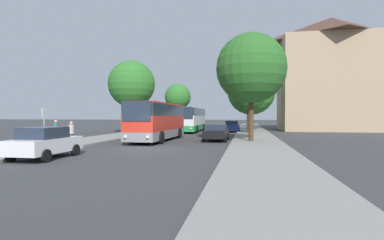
% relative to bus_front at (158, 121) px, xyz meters
% --- Properties ---
extents(ground_plane, '(300.00, 300.00, 0.00)m').
position_rel_bus_front_xyz_m(ground_plane, '(1.49, -6.71, -1.74)').
color(ground_plane, '#38383A').
rests_on(ground_plane, ground).
extents(sidewalk_left, '(4.00, 120.00, 0.15)m').
position_rel_bus_front_xyz_m(sidewalk_left, '(-5.51, -6.71, -1.67)').
color(sidewalk_left, gray).
rests_on(sidewalk_left, ground_plane).
extents(sidewalk_right, '(4.00, 120.00, 0.15)m').
position_rel_bus_front_xyz_m(sidewalk_right, '(8.49, -6.71, -1.67)').
color(sidewalk_right, gray).
rests_on(sidewalk_right, ground_plane).
extents(building_right_background, '(14.62, 11.19, 16.89)m').
position_rel_bus_front_xyz_m(building_right_background, '(20.17, 22.54, 6.70)').
color(building_right_background, tan).
rests_on(building_right_background, ground_plane).
extents(bus_front, '(2.80, 10.26, 3.26)m').
position_rel_bus_front_xyz_m(bus_front, '(0.00, 0.00, 0.00)').
color(bus_front, gray).
rests_on(bus_front, ground_plane).
extents(bus_middle, '(3.02, 11.94, 3.29)m').
position_rel_bus_front_xyz_m(bus_middle, '(0.19, 15.25, 0.02)').
color(bus_middle, '#238942').
rests_on(bus_middle, ground_plane).
extents(parked_car_left_curb, '(2.04, 4.02, 1.60)m').
position_rel_bus_front_xyz_m(parked_car_left_curb, '(-2.44, -11.69, -0.92)').
color(parked_car_left_curb, silver).
rests_on(parked_car_left_curb, ground_plane).
extents(parked_car_right_near, '(2.08, 4.13, 1.46)m').
position_rel_bus_front_xyz_m(parked_car_right_near, '(5.10, 0.55, -0.98)').
color(parked_car_right_near, black).
rests_on(parked_car_right_near, ground_plane).
extents(parked_car_right_far, '(2.27, 4.38, 1.52)m').
position_rel_bus_front_xyz_m(parked_car_right_far, '(5.68, 16.25, -0.96)').
color(parked_car_right_far, '#233D9E').
rests_on(parked_car_right_far, ground_plane).
extents(bus_stop_sign, '(0.08, 0.45, 2.57)m').
position_rel_bus_front_xyz_m(bus_stop_sign, '(-5.28, -7.92, 0.00)').
color(bus_stop_sign, gray).
rests_on(bus_stop_sign, sidewalk_left).
extents(pedestrian_waiting_near, '(0.36, 0.36, 1.73)m').
position_rel_bus_front_xyz_m(pedestrian_waiting_near, '(-6.13, -5.50, -0.72)').
color(pedestrian_waiting_near, '#23232D').
rests_on(pedestrian_waiting_near, sidewalk_left).
extents(pedestrian_waiting_far, '(0.36, 0.36, 1.64)m').
position_rel_bus_front_xyz_m(pedestrian_waiting_far, '(-4.25, -6.50, -0.77)').
color(pedestrian_waiting_far, '#23232D').
rests_on(pedestrian_waiting_far, sidewalk_left).
extents(tree_left_near, '(4.80, 4.80, 7.95)m').
position_rel_bus_front_xyz_m(tree_left_near, '(-4.75, 28.46, 3.94)').
color(tree_left_near, brown).
rests_on(tree_left_near, sidewalk_left).
extents(tree_left_far, '(5.65, 5.65, 8.71)m').
position_rel_bus_front_xyz_m(tree_left_far, '(-6.03, 9.10, 4.28)').
color(tree_left_far, brown).
rests_on(tree_left_far, sidewalk_left).
extents(tree_right_near, '(4.15, 4.15, 6.79)m').
position_rel_bus_front_xyz_m(tree_right_near, '(7.91, 10.63, 3.10)').
color(tree_right_near, '#47331E').
rests_on(tree_right_near, sidewalk_right).
extents(tree_right_mid, '(5.68, 5.68, 8.72)m').
position_rel_bus_front_xyz_m(tree_right_mid, '(8.03, -0.64, 4.27)').
color(tree_right_mid, '#47331E').
rests_on(tree_right_mid, sidewalk_right).
extents(tree_right_far, '(6.76, 6.76, 8.95)m').
position_rel_bus_front_xyz_m(tree_right_far, '(8.34, 18.21, 3.97)').
color(tree_right_far, '#513D23').
rests_on(tree_right_far, sidewalk_right).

